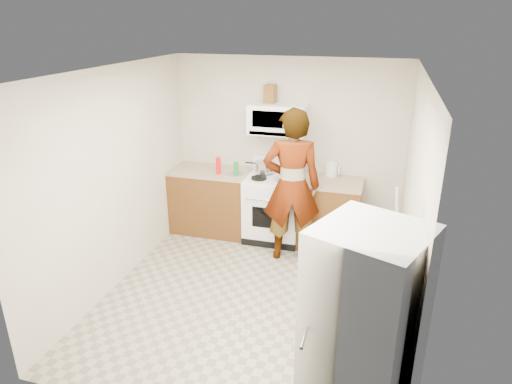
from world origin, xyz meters
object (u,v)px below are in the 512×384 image
(person, at_px, (292,186))
(saucepan, at_px, (264,167))
(gas_range, at_px, (274,207))
(microwave, at_px, (278,119))
(fridge, at_px, (363,336))
(kettle, at_px, (331,170))

(person, relative_size, saucepan, 7.87)
(person, distance_m, saucepan, 0.76)
(gas_range, xyz_separation_m, microwave, (0.00, 0.13, 1.21))
(person, relative_size, fridge, 1.17)
(person, distance_m, fridge, 2.70)
(saucepan, bearing_deg, microwave, 12.03)
(gas_range, height_order, saucepan, gas_range)
(gas_range, height_order, fridge, fridge)
(gas_range, distance_m, person, 0.78)
(person, xyz_separation_m, saucepan, (-0.51, 0.57, 0.03))
(kettle, bearing_deg, fridge, -80.85)
(microwave, bearing_deg, saucepan, -167.97)
(fridge, bearing_deg, kettle, 123.93)
(person, bearing_deg, microwave, -73.83)
(gas_range, bearing_deg, person, -54.92)
(gas_range, distance_m, saucepan, 0.57)
(gas_range, bearing_deg, fridge, -65.12)
(microwave, xyz_separation_m, person, (0.34, -0.61, -0.71))
(fridge, bearing_deg, gas_range, 137.61)
(microwave, height_order, saucepan, microwave)
(microwave, height_order, fridge, microwave)
(microwave, distance_m, person, 0.99)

